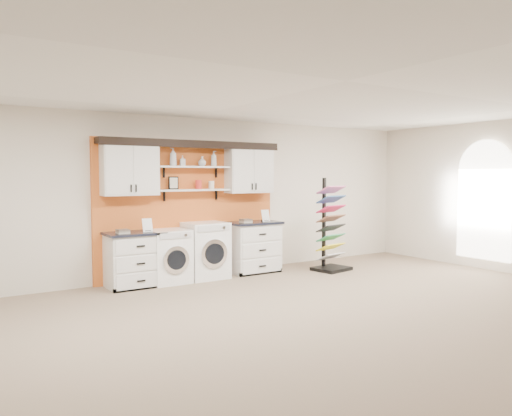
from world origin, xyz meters
TOP-DOWN VIEW (x-y plane):
  - floor at (0.00, 0.00)m, footprint 10.00×10.00m
  - ceiling at (0.00, 0.00)m, footprint 10.00×10.00m
  - wall_back at (0.00, 4.00)m, footprint 10.00×0.00m
  - accent_panel at (0.00, 3.96)m, footprint 3.40×0.07m
  - upper_cabinet_left at (-1.13, 3.79)m, footprint 0.90×0.35m
  - upper_cabinet_right at (1.13, 3.79)m, footprint 0.90×0.35m
  - shelf_lower at (0.00, 3.80)m, footprint 1.32×0.28m
  - shelf_upper at (0.00, 3.80)m, footprint 1.32×0.28m
  - crown_molding at (0.00, 3.81)m, footprint 3.30×0.41m
  - window_arched at (4.94, 1.50)m, footprint 0.06×1.10m
  - picture_frame at (-0.35, 3.85)m, footprint 0.18×0.02m
  - canister_red at (0.10, 3.80)m, footprint 0.11×0.11m
  - canister_cream at (0.35, 3.80)m, footprint 0.10×0.10m
  - base_cabinet_left at (-1.13, 3.64)m, footprint 0.90×0.66m
  - base_cabinet_right at (1.13, 3.64)m, footprint 0.95×0.66m
  - washer at (-0.55, 3.64)m, footprint 0.63×0.71m
  - dryer at (0.14, 3.64)m, footprint 0.69×0.71m
  - sample_rack at (2.44, 3.00)m, footprint 0.71×0.63m
  - soap_bottle_a at (-0.37, 3.80)m, footprint 0.13×0.13m
  - soap_bottle_b at (-0.20, 3.80)m, footprint 0.09×0.09m
  - soap_bottle_c at (0.17, 3.80)m, footprint 0.17×0.17m
  - soap_bottle_d at (0.40, 3.80)m, footprint 0.15×0.15m

SIDE VIEW (x-z plane):
  - floor at x=0.00m, z-range 0.00..0.00m
  - base_cabinet_left at x=-1.13m, z-range 0.00..0.88m
  - washer at x=-0.55m, z-range 0.00..0.89m
  - base_cabinet_right at x=1.13m, z-range 0.00..0.93m
  - dryer at x=0.14m, z-range 0.00..0.97m
  - sample_rack at x=2.44m, z-range -0.32..1.41m
  - accent_panel at x=0.00m, z-range 0.00..2.40m
  - window_arched at x=4.94m, z-range 0.26..2.51m
  - wall_back at x=0.00m, z-range -3.60..6.40m
  - shelf_lower at x=0.00m, z-range 1.52..1.54m
  - canister_cream at x=0.35m, z-range 1.54..1.69m
  - canister_red at x=0.10m, z-range 1.54..1.71m
  - picture_frame at x=-0.35m, z-range 1.54..1.77m
  - upper_cabinet_left at x=-1.13m, z-range 1.46..2.30m
  - upper_cabinet_right at x=1.13m, z-range 1.46..2.30m
  - shelf_upper at x=0.00m, z-range 1.92..1.94m
  - soap_bottle_c at x=0.17m, z-range 1.95..2.12m
  - soap_bottle_b at x=-0.20m, z-range 1.95..2.12m
  - soap_bottle_d at x=0.40m, z-range 1.95..2.21m
  - soap_bottle_a at x=-0.37m, z-range 1.94..2.25m
  - crown_molding at x=0.00m, z-range 2.26..2.39m
  - ceiling at x=0.00m, z-range 2.80..2.80m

